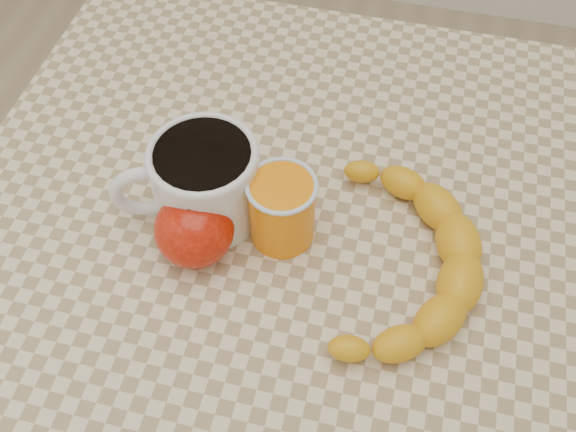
% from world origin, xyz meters
% --- Properties ---
extents(ground, '(3.00, 3.00, 0.00)m').
position_xyz_m(ground, '(0.00, 0.00, 0.00)').
color(ground, tan).
rests_on(ground, ground).
extents(table, '(0.80, 0.80, 0.75)m').
position_xyz_m(table, '(0.00, 0.00, 0.66)').
color(table, beige).
rests_on(table, ground).
extents(coffee_mug, '(0.18, 0.16, 0.10)m').
position_xyz_m(coffee_mug, '(-0.10, 0.00, 0.81)').
color(coffee_mug, white).
rests_on(coffee_mug, table).
extents(orange_juice_glass, '(0.08, 0.08, 0.09)m').
position_xyz_m(orange_juice_glass, '(-0.00, -0.01, 0.80)').
color(orange_juice_glass, orange).
rests_on(orange_juice_glass, table).
extents(apple, '(0.10, 0.10, 0.08)m').
position_xyz_m(apple, '(-0.09, -0.05, 0.79)').
color(apple, '#8F0D04').
rests_on(apple, table).
extents(banana, '(0.25, 0.33, 0.05)m').
position_xyz_m(banana, '(0.13, -0.03, 0.77)').
color(banana, '#F4AF15').
rests_on(banana, table).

